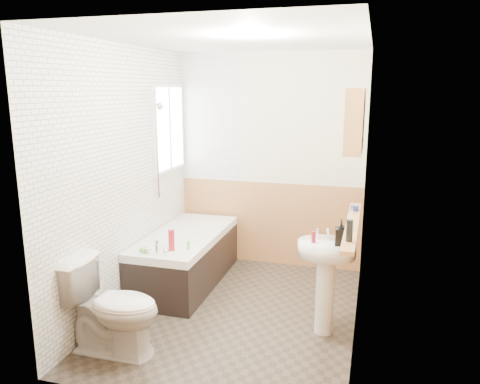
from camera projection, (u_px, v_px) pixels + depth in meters
name	position (u px, v px, depth m)	size (l,w,h in m)	color
floor	(236.00, 313.00, 4.45)	(2.80, 2.80, 0.00)	#312922
ceiling	(235.00, 38.00, 3.91)	(2.80, 2.80, 0.00)	white
wall_back	(269.00, 161.00, 5.51)	(2.20, 0.02, 2.50)	beige
wall_front	(170.00, 229.00, 2.86)	(2.20, 0.02, 2.50)	beige
wall_left	(125.00, 178.00, 4.48)	(0.02, 2.80, 2.50)	beige
wall_right	(363.00, 192.00, 3.88)	(0.02, 2.80, 2.50)	beige
wainscot_right	(356.00, 276.00, 4.05)	(0.01, 2.80, 1.00)	#BA7F4C
wainscot_front	(175.00, 339.00, 3.04)	(2.20, 0.01, 1.00)	#BA7F4C
wainscot_back	(268.00, 223.00, 5.65)	(2.20, 0.01, 1.00)	#BA7F4C
tile_cladding_left	(127.00, 178.00, 4.48)	(0.01, 2.80, 2.50)	white
tile_return_back	(210.00, 118.00, 5.57)	(0.75, 0.01, 1.50)	white
window	(169.00, 128.00, 5.27)	(0.03, 0.79, 0.99)	white
bathtub	(186.00, 257.00, 5.11)	(0.70, 1.58, 0.70)	black
shower_riser	(158.00, 134.00, 4.94)	(0.10, 0.08, 1.18)	silver
toilet	(112.00, 307.00, 3.72)	(0.44, 0.79, 0.78)	white
sink	(326.00, 268.00, 3.98)	(0.49, 0.39, 0.94)	white
pine_shelf	(352.00, 225.00, 3.81)	(0.10, 1.42, 0.03)	#BA7F4C
medicine_cabinet	(355.00, 121.00, 3.74)	(0.14, 0.57, 0.51)	#BA7F4C
foam_can	(349.00, 231.00, 3.34)	(0.05, 0.05, 0.16)	black
green_bottle	(352.00, 218.00, 3.61)	(0.04, 0.04, 0.19)	silver
black_jar	(355.00, 208.00, 4.20)	(0.07, 0.07, 0.05)	navy
soap_bottle	(341.00, 239.00, 3.83)	(0.10, 0.22, 0.10)	black
clear_bottle	(314.00, 237.00, 3.89)	(0.04, 0.04, 0.10)	maroon
blue_gel	(171.00, 240.00, 4.49)	(0.06, 0.04, 0.21)	maroon
cream_jar	(143.00, 250.00, 4.46)	(0.07, 0.07, 0.05)	#59C647
orange_bottle	(188.00, 245.00, 4.54)	(0.03, 0.03, 0.09)	#59C647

